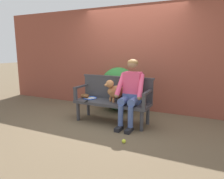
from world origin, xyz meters
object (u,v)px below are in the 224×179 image
object	(u,v)px
baseball_glove	(85,96)
dog_on_bench	(114,91)
person_seated	(131,90)
tennis_ball	(124,141)
tennis_racket	(90,98)
garden_bench	(112,104)

from	to	relation	value
baseball_glove	dog_on_bench	bearing A→B (deg)	21.53
person_seated	tennis_ball	distance (m)	1.08
person_seated	tennis_ball	bearing A→B (deg)	-76.70
dog_on_bench	tennis_racket	distance (m)	0.63
person_seated	tennis_racket	distance (m)	1.00
garden_bench	tennis_ball	bearing A→B (deg)	-53.71
tennis_racket	tennis_ball	distance (m)	1.49
garden_bench	baseball_glove	xyz separation A→B (m)	(-0.69, 0.04, 0.10)
baseball_glove	person_seated	bearing A→B (deg)	19.98
dog_on_bench	tennis_racket	bearing A→B (deg)	-179.25
person_seated	dog_on_bench	world-z (taller)	person_seated
tennis_ball	garden_bench	bearing A→B (deg)	126.29
baseball_glove	garden_bench	bearing A→B (deg)	19.54
tennis_racket	dog_on_bench	bearing A→B (deg)	0.75
person_seated	tennis_ball	size ratio (longest dim) A/B	19.93
person_seated	dog_on_bench	size ratio (longest dim) A/B	2.89
person_seated	tennis_ball	xyz separation A→B (m)	(0.19, -0.81, -0.68)
garden_bench	baseball_glove	world-z (taller)	baseball_glove
dog_on_bench	tennis_racket	xyz separation A→B (m)	(-0.59, -0.01, -0.22)
tennis_racket	garden_bench	bearing A→B (deg)	-1.61
garden_bench	person_seated	xyz separation A→B (m)	(0.42, -0.02, 0.33)
garden_bench	baseball_glove	size ratio (longest dim) A/B	7.15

